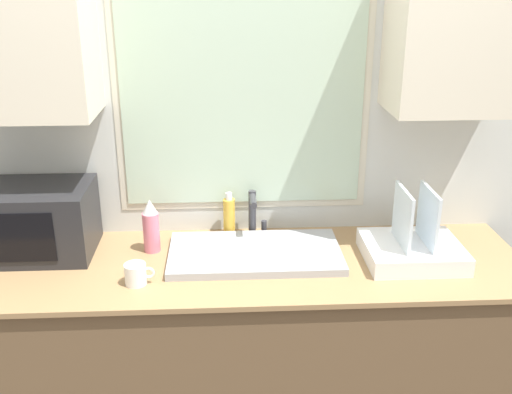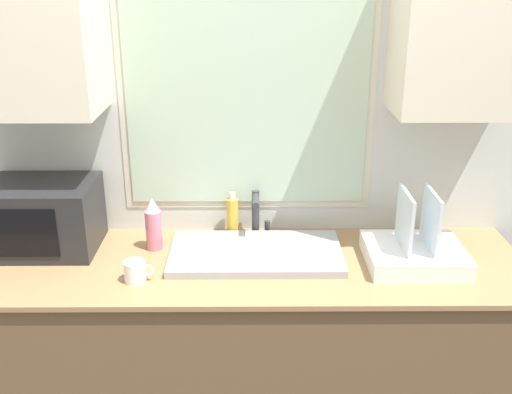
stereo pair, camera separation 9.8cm
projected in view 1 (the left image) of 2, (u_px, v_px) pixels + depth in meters
countertop at (247, 359)px, 2.47m from camera, size 2.16×0.66×0.90m
wall_back at (243, 120)px, 2.43m from camera, size 6.00×0.38×2.60m
sink_basin at (255, 253)px, 2.35m from camera, size 0.67×0.37×0.03m
faucet at (254, 211)px, 2.49m from camera, size 0.08×0.14×0.20m
microwave at (38, 220)px, 2.34m from camera, size 0.42×0.33×0.28m
dish_rack at (412, 247)px, 2.31m from camera, size 0.37×0.32×0.29m
spray_bottle at (151, 227)px, 2.37m from camera, size 0.07×0.07×0.22m
soap_bottle at (229, 216)px, 2.52m from camera, size 0.05×0.05×0.19m
mug_near_sink at (136, 274)px, 2.14m from camera, size 0.11×0.08×0.08m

